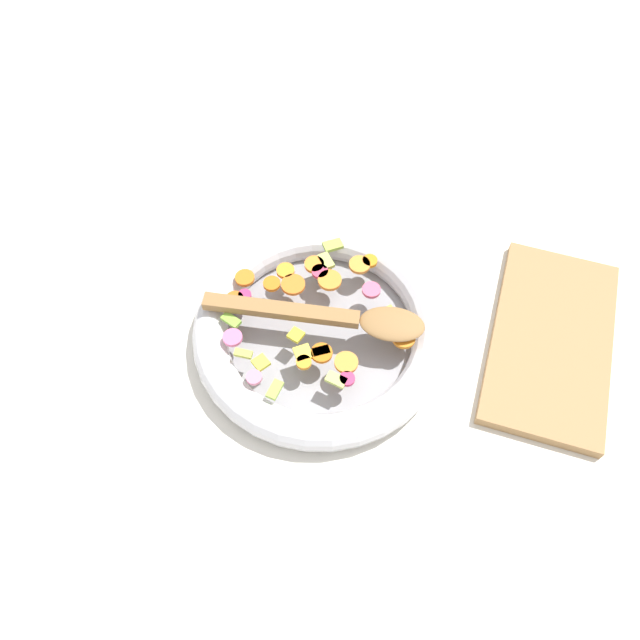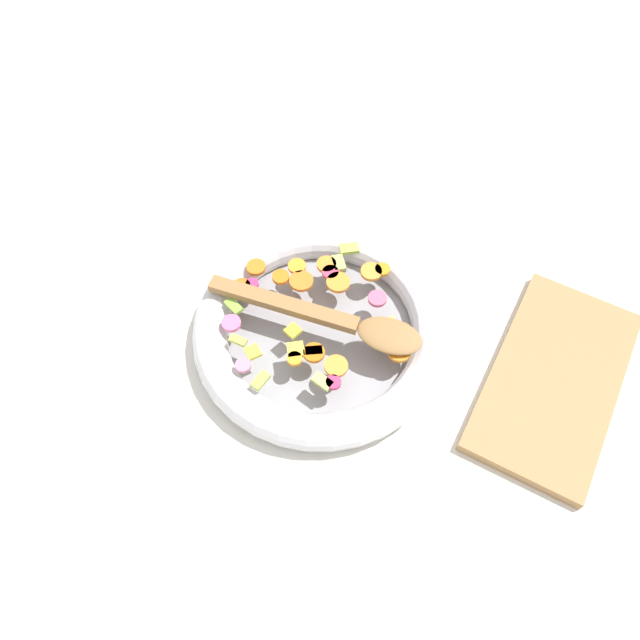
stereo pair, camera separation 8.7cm
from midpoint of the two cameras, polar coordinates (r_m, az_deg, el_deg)
The scene contains 5 objects.
ground_plane at distance 0.91m, azimuth -2.72°, elevation -1.87°, with size 4.00×4.00×0.00m, color silver.
skillet at distance 0.89m, azimuth -2.78°, elevation -1.17°, with size 0.36×0.36×0.05m.
chopped_vegetables at distance 0.88m, azimuth -3.24°, elevation 0.74°, with size 0.28×0.29×0.01m.
wooden_spoon at distance 0.86m, azimuth -1.30°, elevation 0.02°, with size 0.09×0.31×0.01m.
cutting_board at distance 0.95m, azimuth 17.96°, elevation -2.02°, with size 0.31×0.17×0.02m.
Camera 1 is at (-0.44, -0.14, 0.79)m, focal length 35.00 mm.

